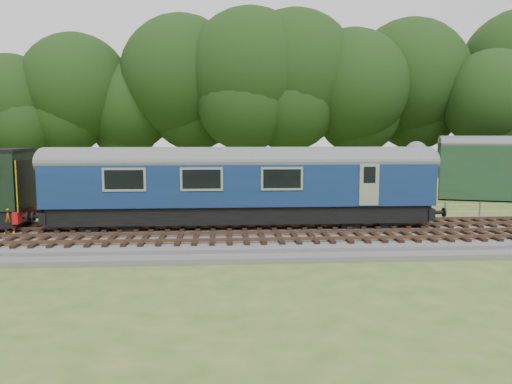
{
  "coord_description": "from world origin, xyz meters",
  "views": [
    {
      "loc": [
        -2.34,
        -22.21,
        4.73
      ],
      "look_at": [
        -0.78,
        1.4,
        2.0
      ],
      "focal_mm": 35.0,
      "sensor_mm": 36.0,
      "label": 1
    }
  ],
  "objects": [
    {
      "name": "ground",
      "position": [
        0.0,
        0.0,
        0.0
      ],
      "size": [
        120.0,
        120.0,
        0.0
      ],
      "primitive_type": "plane",
      "color": "#446224",
      "rests_on": "ground"
    },
    {
      "name": "ballast",
      "position": [
        0.0,
        0.0,
        0.17
      ],
      "size": [
        70.0,
        7.0,
        0.35
      ],
      "primitive_type": "cube",
      "color": "#4C4C4F",
      "rests_on": "ground"
    },
    {
      "name": "track_north",
      "position": [
        0.0,
        1.4,
        0.42
      ],
      "size": [
        67.2,
        2.4,
        0.21
      ],
      "color": "black",
      "rests_on": "ballast"
    },
    {
      "name": "track_south",
      "position": [
        0.0,
        -1.6,
        0.42
      ],
      "size": [
        67.2,
        2.4,
        0.21
      ],
      "color": "black",
      "rests_on": "ballast"
    },
    {
      "name": "fence",
      "position": [
        0.0,
        4.5,
        0.0
      ],
      "size": [
        64.0,
        0.12,
        1.0
      ],
      "primitive_type": null,
      "color": "#6B6054",
      "rests_on": "ground"
    },
    {
      "name": "tree_line",
      "position": [
        0.0,
        22.0,
        0.0
      ],
      "size": [
        70.0,
        8.0,
        18.0
      ],
      "primitive_type": null,
      "color": "black",
      "rests_on": "ground"
    },
    {
      "name": "dmu_railcar",
      "position": [
        -1.49,
        1.4,
        2.61
      ],
      "size": [
        18.05,
        2.86,
        3.88
      ],
      "color": "black",
      "rests_on": "ground"
    },
    {
      "name": "worker",
      "position": [
        -11.85,
        0.33,
        1.33
      ],
      "size": [
        0.74,
        0.5,
        1.96
      ],
      "primitive_type": "imported",
      "rotation": [
        0.0,
        0.0,
        0.05
      ],
      "color": "orange",
      "rests_on": "ballast"
    }
  ]
}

